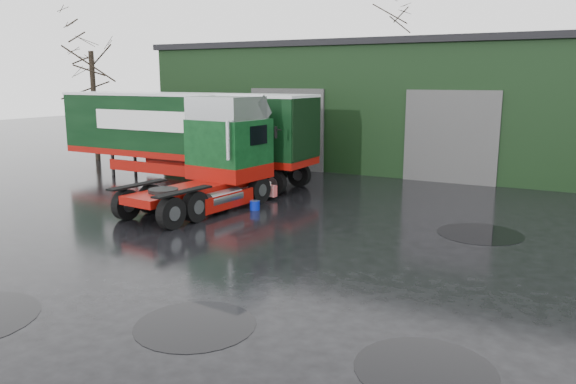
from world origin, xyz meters
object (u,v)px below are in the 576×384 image
at_px(warehouse, 477,104).
at_px(wash_bucket, 255,205).
at_px(tree_left, 93,83).
at_px(tree_back_a, 389,75).
at_px(trailer_left, 183,136).
at_px(hero_tractor, 196,155).

distance_m(warehouse, wash_bucket, 15.53).
relative_size(tree_left, tree_back_a, 0.89).
relative_size(warehouse, tree_left, 3.81).
bearing_deg(tree_back_a, tree_left, -121.43).
xyz_separation_m(warehouse, tree_left, (-19.00, -8.00, 1.09)).
xyz_separation_m(trailer_left, tree_left, (-8.28, 2.78, 2.31)).
xyz_separation_m(hero_tractor, wash_bucket, (1.69, 1.04, -1.79)).
height_order(warehouse, trailer_left, warehouse).
distance_m(wash_bucket, tree_left, 16.12).
distance_m(hero_tractor, tree_left, 14.76).
height_order(warehouse, hero_tractor, warehouse).
relative_size(warehouse, hero_tractor, 5.15).
relative_size(wash_bucket, tree_left, 0.04).
bearing_deg(tree_back_a, trailer_left, -97.46).
relative_size(hero_tractor, trailer_left, 0.50).
xyz_separation_m(hero_tractor, tree_left, (-12.50, 7.50, 2.30)).
xyz_separation_m(hero_tractor, trailer_left, (-4.22, 4.72, -0.01)).
height_order(tree_left, tree_back_a, tree_back_a).
bearing_deg(wash_bucket, warehouse, 71.60).
bearing_deg(warehouse, hero_tractor, -112.75).
bearing_deg(tree_left, tree_back_a, 58.57).
bearing_deg(wash_bucket, hero_tractor, -148.34).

